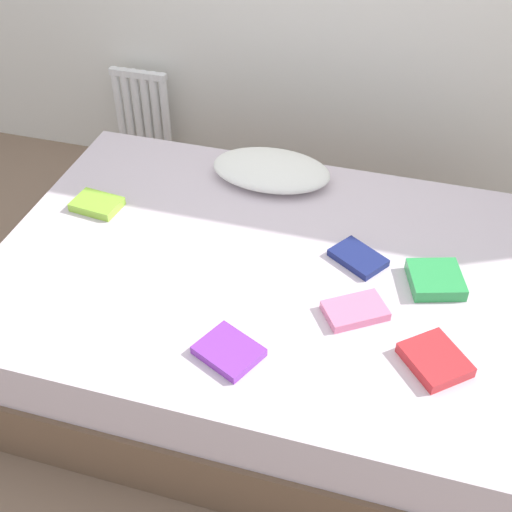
% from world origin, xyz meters
% --- Properties ---
extents(ground_plane, '(8.00, 8.00, 0.00)m').
position_xyz_m(ground_plane, '(0.00, 0.00, 0.00)').
color(ground_plane, '#7F6651').
extents(bed, '(2.00, 1.50, 0.50)m').
position_xyz_m(bed, '(0.00, 0.00, 0.25)').
color(bed, brown).
rests_on(bed, ground).
extents(radiator, '(0.32, 0.04, 0.51)m').
position_xyz_m(radiator, '(-0.99, 1.20, 0.35)').
color(radiator, white).
rests_on(radiator, ground).
extents(pillow, '(0.52, 0.33, 0.10)m').
position_xyz_m(pillow, '(-0.07, 0.55, 0.55)').
color(pillow, white).
rests_on(pillow, bed).
extents(textbook_green, '(0.23, 0.24, 0.05)m').
position_xyz_m(textbook_green, '(0.68, 0.06, 0.52)').
color(textbook_green, green).
rests_on(textbook_green, bed).
extents(textbook_pink, '(0.25, 0.23, 0.03)m').
position_xyz_m(textbook_pink, '(0.42, -0.17, 0.52)').
color(textbook_pink, pink).
rests_on(textbook_pink, bed).
extents(textbook_purple, '(0.25, 0.23, 0.03)m').
position_xyz_m(textbook_purple, '(0.06, -0.47, 0.52)').
color(textbook_purple, purple).
rests_on(textbook_purple, bed).
extents(textbook_lime, '(0.21, 0.16, 0.04)m').
position_xyz_m(textbook_lime, '(-0.72, 0.14, 0.52)').
color(textbook_lime, '#8CC638').
rests_on(textbook_lime, bed).
extents(textbook_red, '(0.26, 0.26, 0.04)m').
position_xyz_m(textbook_red, '(0.71, -0.33, 0.52)').
color(textbook_red, red).
rests_on(textbook_red, bed).
extents(textbook_navy, '(0.24, 0.22, 0.03)m').
position_xyz_m(textbook_navy, '(0.39, 0.11, 0.51)').
color(textbook_navy, navy).
rests_on(textbook_navy, bed).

